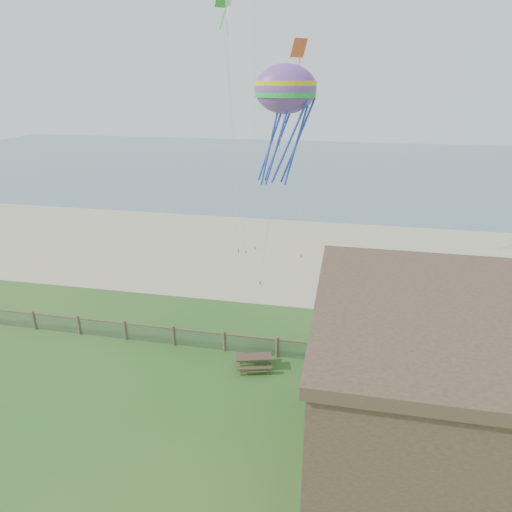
% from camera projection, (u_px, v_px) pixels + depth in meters
% --- Properties ---
extents(ground, '(160.00, 160.00, 0.00)m').
position_uv_depth(ground, '(190.00, 424.00, 20.33)').
color(ground, '#24571D').
rests_on(ground, ground).
extents(sand_beach, '(72.00, 20.00, 0.02)m').
position_uv_depth(sand_beach, '(272.00, 252.00, 40.42)').
color(sand_beach, '#C8B191').
rests_on(sand_beach, ground).
extents(ocean, '(160.00, 68.00, 0.02)m').
position_uv_depth(ocean, '(313.00, 166.00, 80.59)').
color(ocean, slate).
rests_on(ocean, ground).
extents(chainlink_fence, '(36.20, 0.20, 1.25)m').
position_uv_depth(chainlink_fence, '(224.00, 342.00, 25.61)').
color(chainlink_fence, brown).
rests_on(chainlink_fence, ground).
extents(motel_deck, '(15.00, 2.00, 0.50)m').
position_uv_depth(motel_deck, '(475.00, 387.00, 22.40)').
color(motel_deck, brown).
rests_on(motel_deck, ground).
extents(picnic_table, '(2.15, 1.83, 0.78)m').
position_uv_depth(picnic_table, '(254.00, 362.00, 24.09)').
color(picnic_table, brown).
rests_on(picnic_table, ground).
extents(octopus_kite, '(4.29, 3.78, 7.34)m').
position_uv_depth(octopus_kite, '(285.00, 123.00, 26.69)').
color(octopus_kite, '#E52460').
extents(kite_white, '(1.44, 1.78, 2.24)m').
position_uv_depth(kite_white, '(225.00, 8.00, 29.95)').
color(kite_white, white).
extents(kite_red, '(2.00, 2.05, 2.43)m').
position_uv_depth(kite_red, '(299.00, 57.00, 29.97)').
color(kite_red, orange).
extents(kite_green, '(1.62, 1.71, 2.01)m').
position_uv_depth(kite_green, '(221.00, 8.00, 29.88)').
color(kite_green, green).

